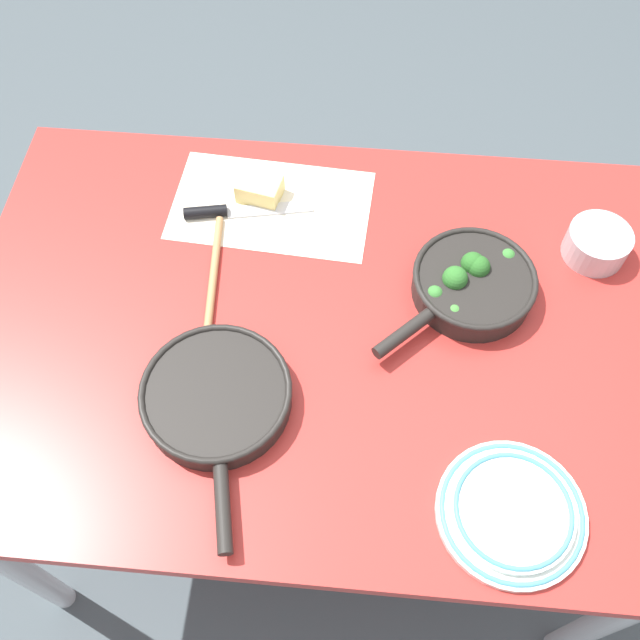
{
  "coord_description": "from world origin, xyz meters",
  "views": [
    {
      "loc": [
        0.06,
        -0.66,
        1.86
      ],
      "look_at": [
        0.0,
        0.0,
        0.78
      ],
      "focal_mm": 40.0,
      "sensor_mm": 36.0,
      "label": 1
    }
  ],
  "objects_px": {
    "dinner_plate_stack": "(512,512)",
    "prep_bowl_steel": "(597,244)",
    "skillet_broccoli": "(471,283)",
    "grater_knife": "(230,211)",
    "skillet_eggs": "(217,397)",
    "cheese_block": "(260,189)",
    "wooden_spoon": "(208,328)"
  },
  "relations": [
    {
      "from": "skillet_eggs",
      "to": "grater_knife",
      "type": "xyz_separation_m",
      "value": [
        -0.04,
        0.41,
        -0.01
      ]
    },
    {
      "from": "skillet_eggs",
      "to": "grater_knife",
      "type": "height_order",
      "value": "skillet_eggs"
    },
    {
      "from": "prep_bowl_steel",
      "to": "skillet_eggs",
      "type": "bearing_deg",
      "value": -150.55
    },
    {
      "from": "skillet_broccoli",
      "to": "prep_bowl_steel",
      "type": "distance_m",
      "value": 0.26
    },
    {
      "from": "skillet_eggs",
      "to": "prep_bowl_steel",
      "type": "xyz_separation_m",
      "value": [
        0.67,
        0.38,
        0.01
      ]
    },
    {
      "from": "wooden_spoon",
      "to": "dinner_plate_stack",
      "type": "distance_m",
      "value": 0.6
    },
    {
      "from": "skillet_broccoli",
      "to": "grater_knife",
      "type": "bearing_deg",
      "value": -61.68
    },
    {
      "from": "skillet_eggs",
      "to": "prep_bowl_steel",
      "type": "bearing_deg",
      "value": 107.03
    },
    {
      "from": "cheese_block",
      "to": "prep_bowl_steel",
      "type": "height_order",
      "value": "prep_bowl_steel"
    },
    {
      "from": "skillet_broccoli",
      "to": "cheese_block",
      "type": "xyz_separation_m",
      "value": [
        -0.42,
        0.2,
        -0.01
      ]
    },
    {
      "from": "skillet_eggs",
      "to": "prep_bowl_steel",
      "type": "height_order",
      "value": "prep_bowl_steel"
    },
    {
      "from": "grater_knife",
      "to": "prep_bowl_steel",
      "type": "height_order",
      "value": "prep_bowl_steel"
    },
    {
      "from": "dinner_plate_stack",
      "to": "prep_bowl_steel",
      "type": "xyz_separation_m",
      "value": [
        0.18,
        0.52,
        0.02
      ]
    },
    {
      "from": "prep_bowl_steel",
      "to": "cheese_block",
      "type": "bearing_deg",
      "value": 172.6
    },
    {
      "from": "cheese_block",
      "to": "prep_bowl_steel",
      "type": "distance_m",
      "value": 0.66
    },
    {
      "from": "grater_knife",
      "to": "cheese_block",
      "type": "bearing_deg",
      "value": 31.3
    },
    {
      "from": "grater_knife",
      "to": "prep_bowl_steel",
      "type": "relative_size",
      "value": 2.15
    },
    {
      "from": "wooden_spoon",
      "to": "cheese_block",
      "type": "bearing_deg",
      "value": 166.38
    },
    {
      "from": "skillet_eggs",
      "to": "skillet_broccoli",
      "type": "bearing_deg",
      "value": 109.28
    },
    {
      "from": "skillet_eggs",
      "to": "cheese_block",
      "type": "relative_size",
      "value": 4.05
    },
    {
      "from": "skillet_broccoli",
      "to": "grater_knife",
      "type": "distance_m",
      "value": 0.49
    },
    {
      "from": "skillet_broccoli",
      "to": "prep_bowl_steel",
      "type": "height_order",
      "value": "skillet_broccoli"
    },
    {
      "from": "wooden_spoon",
      "to": "prep_bowl_steel",
      "type": "bearing_deg",
      "value": 104.1
    },
    {
      "from": "skillet_eggs",
      "to": "prep_bowl_steel",
      "type": "relative_size",
      "value": 3.25
    },
    {
      "from": "wooden_spoon",
      "to": "dinner_plate_stack",
      "type": "height_order",
      "value": "dinner_plate_stack"
    },
    {
      "from": "wooden_spoon",
      "to": "prep_bowl_steel",
      "type": "height_order",
      "value": "prep_bowl_steel"
    },
    {
      "from": "grater_knife",
      "to": "skillet_eggs",
      "type": "bearing_deg",
      "value": -95.2
    },
    {
      "from": "skillet_eggs",
      "to": "cheese_block",
      "type": "distance_m",
      "value": 0.46
    },
    {
      "from": "skillet_eggs",
      "to": "grater_knife",
      "type": "relative_size",
      "value": 1.51
    },
    {
      "from": "cheese_block",
      "to": "prep_bowl_steel",
      "type": "bearing_deg",
      "value": -7.4
    },
    {
      "from": "dinner_plate_stack",
      "to": "grater_knife",
      "type": "bearing_deg",
      "value": 133.41
    },
    {
      "from": "grater_knife",
      "to": "cheese_block",
      "type": "xyz_separation_m",
      "value": [
        0.05,
        0.05,
        0.01
      ]
    }
  ]
}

